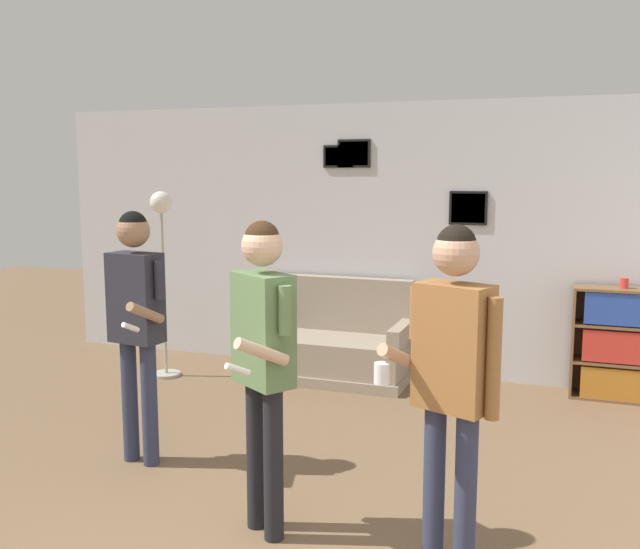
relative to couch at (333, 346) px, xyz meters
The scene contains 9 objects.
wall_back 1.47m from the couch, 23.30° to the left, with size 8.42×0.08×2.70m.
couch is the anchor object (origin of this frame).
bookshelf 2.77m from the couch, ahead, with size 1.07×0.30×1.01m.
floor_lamp 1.96m from the couch, 161.41° to the right, with size 0.28×0.28×1.84m.
person_player_foreground_left 2.65m from the couch, 103.76° to the right, with size 0.50×0.51×1.77m.
person_player_foreground_center 3.23m from the couch, 78.48° to the right, with size 0.43×0.61×1.77m.
person_watcher_holding_cup 3.65m from the couch, 62.02° to the right, with size 0.58×0.39×1.78m.
bottle_on_floor 0.83m from the couch, 126.59° to the right, with size 0.07×0.07×0.26m.
drinking_cup 2.75m from the couch, ahead, with size 0.07×0.07×0.09m.
Camera 1 is at (1.24, -2.21, 2.03)m, focal length 40.00 mm.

